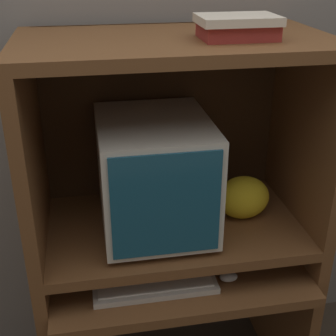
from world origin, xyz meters
The scene contains 9 objects.
wall_back centered at (0.00, 0.60, 1.30)m, with size 6.00×0.06×2.60m.
desk_base centered at (0.00, 0.23, 0.41)m, with size 0.95×0.60×0.64m.
desk_monitor_shelf centered at (0.00, 0.27, 0.75)m, with size 0.95×0.54×0.13m.
hutch_upper centered at (0.00, 0.30, 1.20)m, with size 0.95×0.54×0.64m.
crt_monitor centered at (-0.07, 0.26, 0.98)m, with size 0.36×0.45×0.39m.
keyboard centered at (-0.10, 0.10, 0.66)m, with size 0.41×0.16×0.03m.
mouse centered at (0.15, 0.08, 0.66)m, with size 0.06×0.04×0.03m.
snack_bag centered at (0.25, 0.26, 0.85)m, with size 0.19×0.14×0.15m.
book_stack centered at (0.17, 0.20, 1.45)m, with size 0.23×0.16×0.07m.
Camera 1 is at (-0.27, -1.12, 1.67)m, focal length 50.00 mm.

